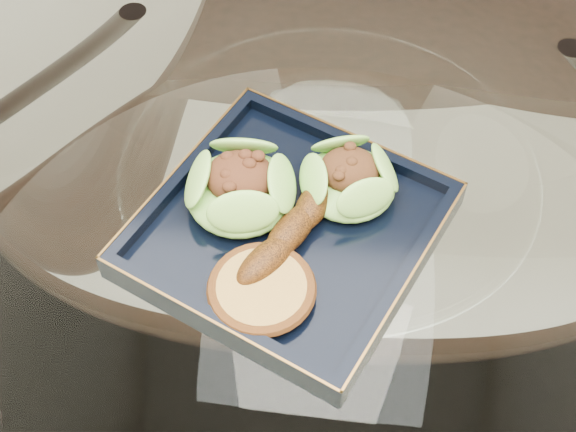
# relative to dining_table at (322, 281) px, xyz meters

# --- Properties ---
(dining_table) EXTENTS (1.13, 1.13, 0.77)m
(dining_table) POSITION_rel_dining_table_xyz_m (0.00, 0.00, 0.00)
(dining_table) COLOR white
(dining_table) RESTS_ON ground
(dining_chair) EXTENTS (0.46, 0.46, 0.99)m
(dining_chair) POSITION_rel_dining_table_xyz_m (0.03, 0.57, -0.04)
(dining_chair) COLOR black
(dining_chair) RESTS_ON ground
(navy_plate) EXTENTS (0.36, 0.36, 0.02)m
(navy_plate) POSITION_rel_dining_table_xyz_m (-0.03, -0.06, 0.17)
(navy_plate) COLOR black
(navy_plate) RESTS_ON dining_table
(lettuce_wrap_left) EXTENTS (0.14, 0.14, 0.04)m
(lettuce_wrap_left) POSITION_rel_dining_table_xyz_m (-0.09, -0.03, 0.20)
(lettuce_wrap_left) COLOR #56A22F
(lettuce_wrap_left) RESTS_ON navy_plate
(lettuce_wrap_right) EXTENTS (0.10, 0.10, 0.04)m
(lettuce_wrap_right) POSITION_rel_dining_table_xyz_m (0.02, -0.00, 0.20)
(lettuce_wrap_right) COLOR #54922A
(lettuce_wrap_right) RESTS_ON navy_plate
(roasted_plantain) EXTENTS (0.10, 0.15, 0.03)m
(roasted_plantain) POSITION_rel_dining_table_xyz_m (-0.03, -0.07, 0.20)
(roasted_plantain) COLOR #552A09
(roasted_plantain) RESTS_ON navy_plate
(crumb_patty) EXTENTS (0.10, 0.10, 0.02)m
(crumb_patty) POSITION_rel_dining_table_xyz_m (-0.05, -0.14, 0.19)
(crumb_patty) COLOR #B98C3D
(crumb_patty) RESTS_ON navy_plate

